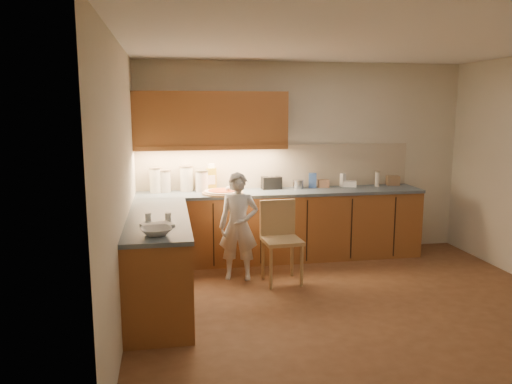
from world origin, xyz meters
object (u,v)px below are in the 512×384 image
pizza_on_board (223,192)px  wooden_chair (280,235)px  toaster (271,183)px  child (239,226)px  oil_jug (211,178)px

pizza_on_board → wooden_chair: bearing=-51.6°
pizza_on_board → toaster: bearing=21.0°
wooden_chair → toaster: (0.10, 0.99, 0.46)m
wooden_chair → toaster: bearing=80.6°
pizza_on_board → toaster: size_ratio=1.97×
child → toaster: (0.57, 0.84, 0.37)m
pizza_on_board → child: 0.67m
toaster → child: bearing=-127.0°
oil_jug → toaster: (0.80, -0.00, -0.08)m
oil_jug → wooden_chair: bearing=-55.0°
toaster → oil_jug: bearing=176.6°
wooden_chair → pizza_on_board: bearing=125.0°
wooden_chair → child: bearing=158.8°
pizza_on_board → wooden_chair: (0.58, -0.73, -0.40)m
pizza_on_board → wooden_chair: size_ratio=0.56×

